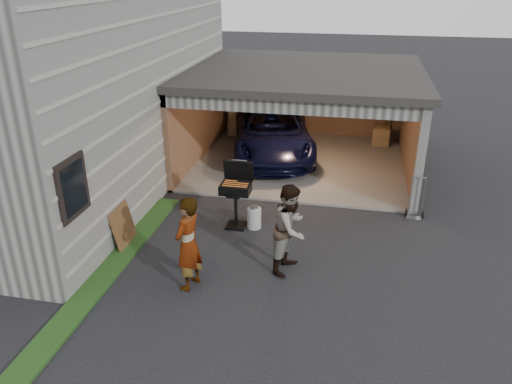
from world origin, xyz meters
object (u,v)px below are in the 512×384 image
woman (188,244)px  hand_truck (415,210)px  minivan (273,135)px  propane_tank (254,218)px  bbq_grill (236,190)px  plywood_panel (123,226)px  man (291,228)px

woman → hand_truck: woman is taller
minivan → propane_tank: minivan is taller
bbq_grill → plywood_panel: size_ratio=1.67×
minivan → plywood_panel: 6.59m
propane_tank → plywood_panel: (-2.61, -1.36, 0.21)m
minivan → man: man is taller
hand_truck → bbq_grill: bearing=-155.1°
man → propane_tank: (-1.06, 1.56, -0.67)m
minivan → plywood_panel: minivan is taller
bbq_grill → plywood_panel: (-2.18, -1.35, -0.46)m
woman → man: 2.02m
hand_truck → minivan: bearing=146.7°
bbq_grill → propane_tank: 0.79m
minivan → propane_tank: bearing=-97.6°
propane_tank → hand_truck: 3.92m
man → hand_truck: 3.94m
woman → bbq_grill: woman is taller
bbq_grill → hand_truck: bbq_grill is taller
minivan → bbq_grill: (0.00, -4.86, 0.20)m
plywood_panel → minivan: bearing=70.6°
man → hand_truck: bearing=-26.5°
woman → hand_truck: size_ratio=1.74×
woman → plywood_panel: woman is taller
bbq_grill → hand_truck: size_ratio=1.44×
hand_truck → plywood_panel: bearing=-149.7°
woman → hand_truck: (4.41, 3.82, -0.72)m
woman → propane_tank: size_ratio=3.76×
man → bbq_grill: (-1.48, 1.55, -0.00)m
man → propane_tank: man is taller
minivan → propane_tank: size_ratio=10.43×
bbq_grill → woman: bearing=-96.4°
woman → plywood_panel: size_ratio=2.01×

